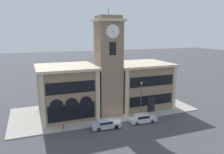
% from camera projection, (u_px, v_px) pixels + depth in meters
% --- Properties ---
extents(ground_plane, '(300.00, 300.00, 0.00)m').
position_uv_depth(ground_plane, '(118.00, 123.00, 37.10)').
color(ground_plane, '#424247').
extents(sidewalk_kerb, '(34.84, 13.85, 0.15)m').
position_uv_depth(sidewalk_kerb, '(104.00, 110.00, 43.41)').
color(sidewalk_kerb, '#A39E93').
rests_on(sidewalk_kerb, ground_plane).
extents(clock_tower, '(4.87, 4.87, 19.18)m').
position_uv_depth(clock_tower, '(109.00, 67.00, 39.40)').
color(clock_tower, '#897056').
rests_on(clock_tower, ground_plane).
extents(town_hall_left_wing, '(10.52, 10.14, 9.24)m').
position_uv_depth(town_hall_left_wing, '(67.00, 91.00, 40.07)').
color(town_hall_left_wing, '#897056').
rests_on(town_hall_left_wing, ground_plane).
extents(town_hall_right_wing, '(11.74, 10.14, 9.04)m').
position_uv_depth(town_hall_right_wing, '(140.00, 84.00, 45.48)').
color(town_hall_right_wing, '#897056').
rests_on(town_hall_right_wing, ground_plane).
extents(parked_car_near, '(4.73, 2.04, 1.39)m').
position_uv_depth(parked_car_near, '(106.00, 124.00, 34.89)').
color(parked_car_near, '#B2B7C1').
rests_on(parked_car_near, ground_plane).
extents(parked_car_mid, '(4.71, 2.06, 1.43)m').
position_uv_depth(parked_car_mid, '(142.00, 118.00, 37.24)').
color(parked_car_mid, silver).
rests_on(parked_car_mid, ground_plane).
extents(street_lamp, '(0.36, 0.36, 6.55)m').
position_uv_depth(street_lamp, '(141.00, 95.00, 38.29)').
color(street_lamp, '#4C4C51').
rests_on(street_lamp, sidewalk_kerb).
extents(fire_hydrant, '(0.22, 0.22, 0.87)m').
position_uv_depth(fire_hydrant, '(64.00, 127.00, 34.30)').
color(fire_hydrant, red).
rests_on(fire_hydrant, sidewalk_kerb).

